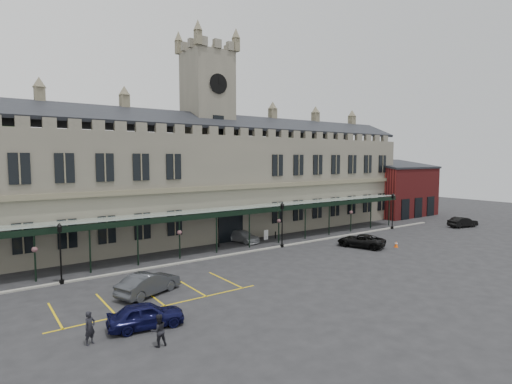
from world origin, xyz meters
TOP-DOWN VIEW (x-y plane):
  - ground at (0.00, 0.00)m, footprint 140.00×140.00m
  - station_building at (0.00, 15.91)m, footprint 60.00×10.36m
  - clock_tower at (0.00, 16.00)m, footprint 5.60×5.60m
  - canopy at (0.00, 7.46)m, footprint 50.00×4.10m
  - brick_annex at (34.00, 12.97)m, footprint 12.40×8.36m
  - kerb at (0.00, 5.50)m, footprint 60.00×0.40m
  - parking_markings at (-14.00, -1.50)m, footprint 16.00×6.00m
  - tree_behind_mid at (8.00, 25.00)m, footprint 6.00×6.00m
  - tree_behind_right at (24.00, 25.00)m, footprint 6.00×6.00m
  - lamp_post_left at (-18.51, 5.42)m, footprint 0.44×0.44m
  - lamp_post_mid at (2.92, 5.31)m, footprint 0.46×0.46m
  - lamp_post_right at (21.95, 5.19)m, footprint 0.46×0.46m
  - traffic_cone at (12.75, -1.84)m, footprint 0.41×0.41m
  - sign_board at (3.96, 9.50)m, footprint 0.65×0.12m
  - bollard_left at (-2.49, 9.37)m, footprint 0.16×0.16m
  - bollard_right at (5.22, 9.30)m, footprint 0.15×0.15m
  - car_left_a at (-16.15, -5.90)m, footprint 4.40×2.34m
  - car_left_b at (-14.04, -0.71)m, footprint 5.01×3.34m
  - car_taxi at (1.00, 10.00)m, footprint 2.70×4.80m
  - car_van at (9.77, 0.42)m, footprint 3.81×5.43m
  - car_right_b at (31.00, 0.35)m, footprint 4.52×2.44m
  - person_a at (-19.20, -6.18)m, footprint 0.75×0.66m
  - person_b at (-16.45, -8.43)m, footprint 0.82×0.65m

SIDE VIEW (x-z plane):
  - ground at x=0.00m, z-range 0.00..0.00m
  - parking_markings at x=-14.00m, z-range -0.01..0.01m
  - kerb at x=0.00m, z-range 0.00..0.12m
  - traffic_cone at x=12.75m, z-range -0.01..0.64m
  - bollard_right at x=5.22m, z-range 0.00..0.83m
  - bollard_left at x=-2.49m, z-range 0.00..0.89m
  - sign_board at x=3.96m, z-range -0.01..1.11m
  - car_taxi at x=1.00m, z-range 0.00..1.31m
  - car_van at x=9.77m, z-range 0.00..1.38m
  - car_right_b at x=31.00m, z-range 0.00..1.41m
  - car_left_a at x=-16.15m, z-range 0.00..1.43m
  - car_left_b at x=-14.04m, z-range 0.00..1.56m
  - person_b at x=-16.45m, z-range 0.00..1.64m
  - person_a at x=-19.20m, z-range 0.00..1.72m
  - canopy at x=0.00m, z-range 0.25..4.55m
  - lamp_post_left at x=-18.51m, z-range 0.43..5.10m
  - lamp_post_mid at x=2.92m, z-range 0.45..5.29m
  - lamp_post_right at x=21.95m, z-range 0.45..5.29m
  - brick_annex at x=34.00m, z-range -0.46..8.77m
  - station_building at x=0.00m, z-range -2.18..15.12m
  - tree_behind_mid at x=8.00m, z-range 4.81..20.81m
  - tree_behind_right at x=24.00m, z-range 4.81..20.81m
  - clock_tower at x=0.00m, z-range 0.71..25.51m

